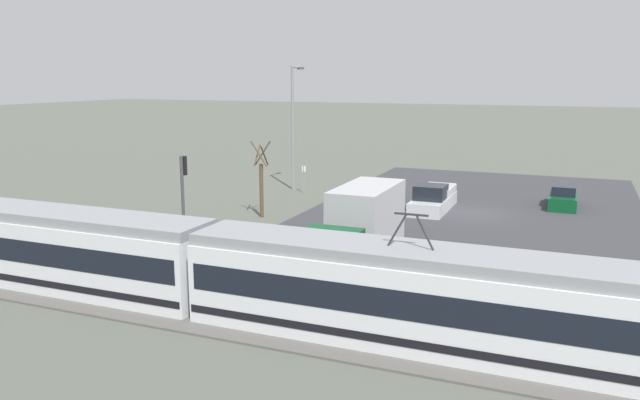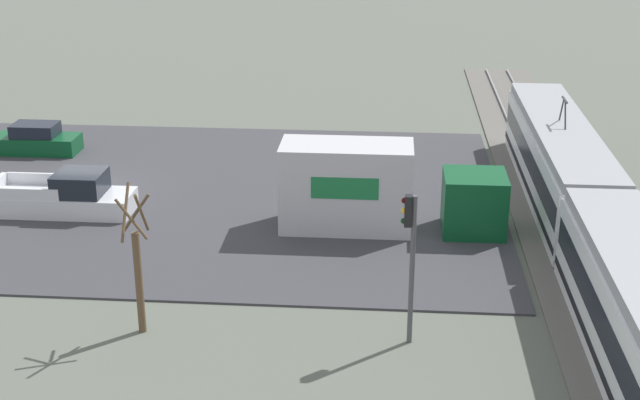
% 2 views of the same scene
% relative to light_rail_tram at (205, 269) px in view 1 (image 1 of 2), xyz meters
% --- Properties ---
extents(ground_plane, '(320.00, 320.00, 0.00)m').
position_rel_light_rail_tram_xyz_m(ground_plane, '(-6.70, -20.66, -1.63)').
color(ground_plane, '#565B51').
extents(road_surface, '(20.47, 36.39, 0.08)m').
position_rel_light_rail_tram_xyz_m(road_surface, '(-6.70, -20.66, -1.59)').
color(road_surface, '#38383D').
rests_on(road_surface, ground).
extents(rail_bed, '(52.91, 4.40, 0.22)m').
position_rel_light_rail_tram_xyz_m(rail_bed, '(-6.70, 0.00, -1.59)').
color(rail_bed, '#5B5954').
rests_on(rail_bed, ground).
extents(light_rail_tram, '(30.83, 2.72, 4.33)m').
position_rel_light_rail_tram_xyz_m(light_rail_tram, '(0.00, 0.00, 0.00)').
color(light_rail_tram, white).
rests_on(light_rail_tram, ground).
extents(box_truck, '(2.42, 8.86, 3.48)m').
position_rel_light_rail_tram_xyz_m(box_truck, '(-3.36, -7.80, 0.05)').
color(box_truck, '#0C4723').
rests_on(box_truck, ground).
extents(pickup_truck, '(2.08, 5.86, 1.78)m').
position_rel_light_rail_tram_xyz_m(pickup_truck, '(-4.03, -20.78, -0.88)').
color(pickup_truck, silver).
rests_on(pickup_truck, ground).
extents(sedan_car_0, '(1.74, 4.23, 1.49)m').
position_rel_light_rail_tram_xyz_m(sedan_car_0, '(-11.91, -25.10, -0.94)').
color(sedan_car_0, '#0C4723').
rests_on(sedan_car_0, ground).
extents(traffic_light_pole, '(0.28, 0.47, 4.82)m').
position_rel_light_rail_tram_xyz_m(traffic_light_pole, '(5.50, -6.67, 1.51)').
color(traffic_light_pole, '#47474C').
rests_on(traffic_light_pole, ground).
extents(street_tree, '(1.14, 0.94, 4.81)m').
position_rel_light_rail_tram_xyz_m(street_tree, '(5.50, -14.96, 0.56)').
color(street_tree, brown).
rests_on(street_tree, ground).
extents(street_lamp_near_crossing, '(0.36, 1.95, 9.49)m').
position_rel_light_rail_tram_xyz_m(street_lamp_near_crossing, '(7.83, -24.82, 3.76)').
color(street_lamp_near_crossing, gray).
rests_on(street_lamp_near_crossing, ground).
extents(no_parking_sign, '(0.32, 0.08, 2.08)m').
position_rel_light_rail_tram_xyz_m(no_parking_sign, '(6.40, -23.49, -0.36)').
color(no_parking_sign, gray).
rests_on(no_parking_sign, ground).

